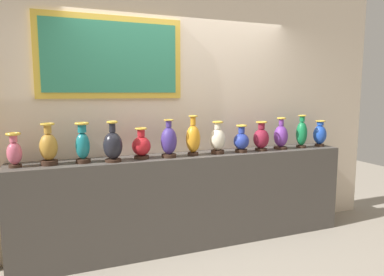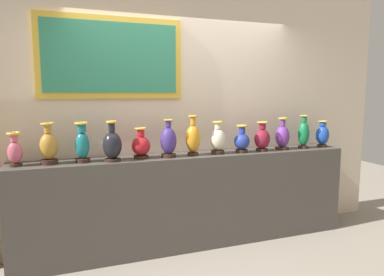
{
  "view_description": "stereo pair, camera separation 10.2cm",
  "coord_description": "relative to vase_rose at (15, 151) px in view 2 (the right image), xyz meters",
  "views": [
    {
      "loc": [
        -1.33,
        -3.42,
        1.68
      ],
      "look_at": [
        0.0,
        0.0,
        1.2
      ],
      "focal_mm": 32.28,
      "sensor_mm": 36.0,
      "label": 1
    },
    {
      "loc": [
        -1.24,
        -3.46,
        1.68
      ],
      "look_at": [
        0.0,
        0.0,
        1.2
      ],
      "focal_mm": 32.28,
      "sensor_mm": 36.0,
      "label": 2
    }
  ],
  "objects": [
    {
      "name": "vase_cobalt",
      "position": [
        2.29,
        -0.04,
        -0.01
      ],
      "size": [
        0.17,
        0.17,
        0.31
      ],
      "color": "#382319",
      "rests_on": "display_shelf"
    },
    {
      "name": "vase_ivory",
      "position": [
        2.0,
        -0.03,
        0.01
      ],
      "size": [
        0.17,
        0.17,
        0.36
      ],
      "color": "#382319",
      "rests_on": "display_shelf"
    },
    {
      "name": "vase_sapphire",
      "position": [
        3.41,
        -0.01,
        0.01
      ],
      "size": [
        0.16,
        0.16,
        0.32
      ],
      "color": "#382319",
      "rests_on": "display_shelf"
    },
    {
      "name": "vase_teal",
      "position": [
        0.58,
        -0.01,
        0.03
      ],
      "size": [
        0.14,
        0.14,
        0.39
      ],
      "color": "#382319",
      "rests_on": "display_shelf"
    },
    {
      "name": "ground_plane",
      "position": [
        1.71,
        0.02,
        -1.16
      ],
      "size": [
        11.2,
        11.2,
        0.0
      ],
      "primitive_type": "plane",
      "color": "gray"
    },
    {
      "name": "vase_onyx",
      "position": [
        0.86,
        -0.06,
        0.02
      ],
      "size": [
        0.19,
        0.19,
        0.4
      ],
      "color": "#382319",
      "rests_on": "display_shelf"
    },
    {
      "name": "vase_violet",
      "position": [
        2.84,
        -0.01,
        0.01
      ],
      "size": [
        0.16,
        0.16,
        0.38
      ],
      "color": "#382319",
      "rests_on": "display_shelf"
    },
    {
      "name": "vase_crimson",
      "position": [
        1.15,
        -0.01,
        -0.01
      ],
      "size": [
        0.19,
        0.19,
        0.32
      ],
      "color": "#382319",
      "rests_on": "display_shelf"
    },
    {
      "name": "back_wall",
      "position": [
        1.69,
        0.28,
        0.44
      ],
      "size": [
        5.2,
        0.14,
        3.18
      ],
      "color": "beige",
      "rests_on": "ground_plane"
    },
    {
      "name": "vase_amber",
      "position": [
        1.71,
        -0.03,
        0.04
      ],
      "size": [
        0.15,
        0.15,
        0.43
      ],
      "color": "#382319",
      "rests_on": "display_shelf"
    },
    {
      "name": "vase_rose",
      "position": [
        0.0,
        0.0,
        0.0
      ],
      "size": [
        0.13,
        0.13,
        0.31
      ],
      "color": "#382319",
      "rests_on": "display_shelf"
    },
    {
      "name": "vase_indigo",
      "position": [
        1.44,
        -0.04,
        0.02
      ],
      "size": [
        0.17,
        0.17,
        0.39
      ],
      "color": "#382319",
      "rests_on": "display_shelf"
    },
    {
      "name": "vase_emerald",
      "position": [
        3.13,
        -0.02,
        0.03
      ],
      "size": [
        0.13,
        0.13,
        0.4
      ],
      "color": "#382319",
      "rests_on": "display_shelf"
    },
    {
      "name": "display_shelf",
      "position": [
        1.71,
        0.02,
        -0.65
      ],
      "size": [
        3.67,
        0.41,
        1.02
      ],
      "primitive_type": "cube",
      "color": "#4C4742",
      "rests_on": "ground_plane"
    },
    {
      "name": "vase_burgundy",
      "position": [
        2.55,
        -0.03,
        0.0
      ],
      "size": [
        0.18,
        0.18,
        0.34
      ],
      "color": "#382319",
      "rests_on": "display_shelf"
    },
    {
      "name": "vase_ochre",
      "position": [
        0.28,
        0.0,
        0.02
      ],
      "size": [
        0.16,
        0.16,
        0.39
      ],
      "color": "#382319",
      "rests_on": "display_shelf"
    }
  ]
}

